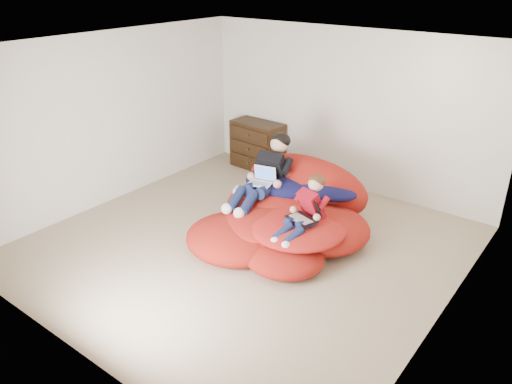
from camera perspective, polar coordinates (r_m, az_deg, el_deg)
name	(u,v)px	position (r m, az deg, el deg)	size (l,w,h in m)	color
room_shell	(246,230)	(6.42, -1.21, -4.35)	(5.10, 5.10, 2.77)	tan
dresser	(257,145)	(8.82, 0.16, 5.36)	(0.96, 0.56, 0.83)	black
beanbag_pile	(287,213)	(6.76, 3.56, -2.35)	(2.26, 2.50, 0.91)	#AE1C13
cream_pillow	(297,164)	(7.44, 4.70, 3.19)	(0.39, 0.25, 0.25)	#EBE7CC
older_boy	(267,171)	(6.88, 1.22, 2.43)	(0.45, 1.28, 0.86)	black
younger_boy	(306,208)	(6.12, 5.76, -1.78)	(0.36, 0.93, 0.67)	#A70E1D
laptop_white	(262,179)	(6.84, 0.71, 1.51)	(0.36, 0.32, 0.23)	silver
laptop_black	(305,213)	(6.13, 5.63, -2.35)	(0.42, 0.46, 0.25)	black
power_adapter	(240,190)	(7.04, -1.84, 0.22)	(0.16, 0.16, 0.06)	silver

